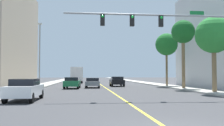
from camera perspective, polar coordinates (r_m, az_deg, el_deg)
ground at (r=49.73m, az=-2.90°, el=-4.54°), size 192.00×192.00×0.00m
sidewalk_left at (r=50.09m, az=-13.52°, el=-4.37°), size 2.69×168.00×0.15m
sidewalk_right at (r=51.04m, az=7.52°, el=-4.39°), size 2.69×168.00×0.15m
lane_marking_center at (r=49.73m, az=-2.90°, el=-4.54°), size 0.16×144.00×0.01m
traffic_signal_mast at (r=19.92m, az=13.50°, el=7.13°), size 12.57×0.36×6.52m
street_lamp at (r=33.68m, az=-15.74°, el=2.46°), size 0.56×0.28×8.08m
palm_near at (r=25.66m, az=21.59°, el=5.67°), size 3.38×3.38×6.92m
palm_mid at (r=31.79m, az=15.46°, el=6.43°), size 2.75×2.75×8.02m
palm_far at (r=38.02m, az=11.98°, el=3.97°), size 3.19×3.19×7.52m
car_green at (r=32.03m, az=-8.81°, el=-4.31°), size 1.98×4.06×1.39m
car_gray at (r=33.73m, az=-4.31°, el=-4.32°), size 1.98×3.92×1.29m
car_white at (r=18.04m, az=-18.73°, el=-5.52°), size 1.84×4.32×1.44m
car_black at (r=37.60m, az=1.09°, el=-4.04°), size 1.90×4.08×1.42m
delivery_truck at (r=53.38m, az=-7.84°, el=-2.57°), size 2.71×8.66×3.18m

